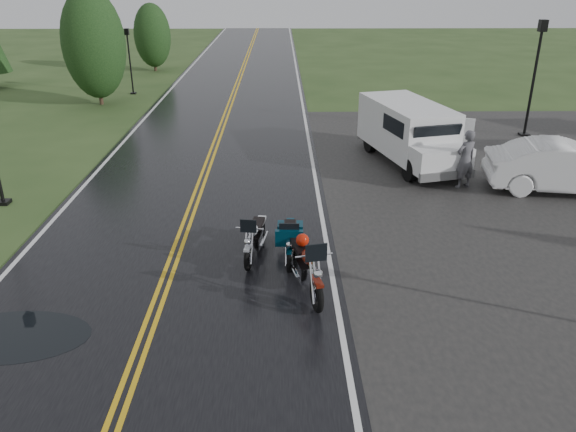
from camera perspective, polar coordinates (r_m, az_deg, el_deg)
The scene contains 13 objects.
ground at distance 12.65m, azimuth -12.77°, elevation -7.90°, with size 120.00×120.00×0.00m, color #2D471E.
road at distance 21.68m, azimuth -7.77°, elevation 6.13°, with size 8.00×100.00×0.04m, color black.
parking_pad at distance 18.80m, azimuth 25.71°, elevation 1.09°, with size 14.00×24.00×0.03m, color black.
motorcycle_red at distance 11.41m, azimuth 2.97°, elevation -6.77°, with size 0.90×2.46×1.46m, color #61160B, non-canonical shape.
motorcycle_teal at distance 12.89m, azimuth 0.11°, elevation -3.58°, with size 0.73×2.02×1.19m, color #052837, non-canonical shape.
motorcycle_silver at distance 12.99m, azimuth -4.07°, elevation -3.32°, with size 0.75×2.07×1.22m, color #B5B8BE, non-canonical shape.
van_white at distance 18.89m, azimuth 12.48°, elevation 6.54°, with size 2.09×5.58×2.19m, color white, non-canonical shape.
person_at_van at distance 18.81m, azimuth 17.58°, elevation 5.44°, with size 0.69×0.45×1.90m, color #4C4C51.
sedan_white at distance 19.72m, azimuth 26.36°, elevation 4.38°, with size 1.67×4.80×1.58m, color silver.
lamp_post_far_left at distance 33.59m, azimuth -15.76°, elevation 14.87°, with size 0.31×0.31×3.60m, color black, non-canonical shape.
lamp_post_far_right at distance 25.69m, azimuth 23.68°, elevation 12.59°, with size 0.41×0.41×4.76m, color black, non-canonical shape.
tree_left_mid at distance 31.23m, azimuth -18.98°, elevation 15.11°, with size 3.15×3.15×4.92m, color #1E3D19, non-canonical shape.
tree_left_far at distance 41.29m, azimuth -13.55°, elevation 16.78°, with size 2.49×2.49×3.83m, color #1E3D19, non-canonical shape.
Camera 1 is at (2.62, -10.52, 6.52)m, focal length 35.00 mm.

